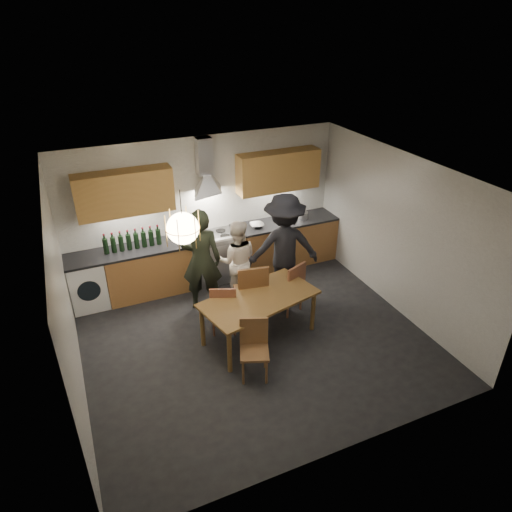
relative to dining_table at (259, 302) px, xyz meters
name	(u,v)px	position (x,y,z in m)	size (l,w,h in m)	color
ground	(255,338)	(-0.08, -0.01, -0.64)	(5.00, 5.00, 0.00)	black
room_shell	(254,239)	(-0.08, -0.01, 1.06)	(5.02, 4.52, 2.61)	silver
counter_run	(214,256)	(-0.05, 1.94, -0.19)	(5.00, 0.62, 0.90)	#BE8249
range_stove	(212,257)	(-0.08, 1.94, -0.20)	(0.90, 0.60, 0.92)	silver
wall_fixtures	(206,181)	(-0.08, 2.06, 1.23)	(4.30, 0.54, 1.10)	tan
pendant_lamp	(183,228)	(-1.08, -0.11, 1.46)	(0.43, 0.43, 0.70)	black
dining_table	(259,302)	(0.00, 0.00, 0.00)	(1.87, 1.24, 0.73)	brown
chair_back_left	(224,306)	(-0.45, 0.31, -0.14)	(0.51, 0.51, 0.87)	brown
chair_back_mid	(252,290)	(0.06, 0.40, -0.04)	(0.56, 0.56, 1.06)	brown
chair_back_right	(291,285)	(0.75, 0.40, -0.12)	(0.54, 0.54, 0.92)	brown
chair_front	(254,344)	(-0.37, -0.67, -0.15)	(0.50, 0.50, 0.85)	brown
person_left	(201,260)	(-0.52, 1.14, 0.25)	(0.65, 0.43, 1.78)	black
person_mid	(237,260)	(0.12, 1.18, 0.08)	(0.70, 0.55, 1.44)	silver
person_right	(284,247)	(0.86, 0.91, 0.30)	(1.22, 0.70, 1.88)	black
mixing_bowl	(257,225)	(0.80, 1.92, 0.29)	(0.26, 0.26, 0.06)	silver
stock_pot	(302,216)	(1.75, 1.90, 0.33)	(0.19, 0.19, 0.14)	silver
wine_bottles	(132,239)	(-1.45, 1.96, 0.43)	(0.96, 0.08, 0.35)	black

